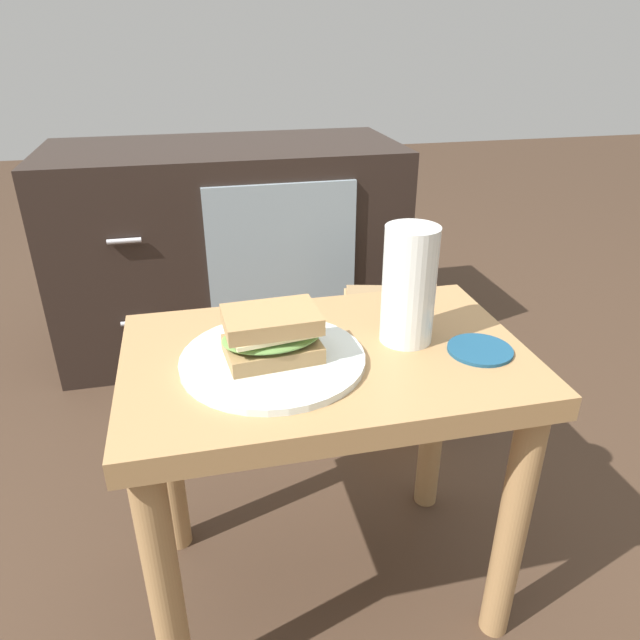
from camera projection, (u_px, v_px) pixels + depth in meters
name	position (u px, v px, depth m)	size (l,w,h in m)	color
ground_plane	(325.00, 580.00, 1.02)	(8.00, 8.00, 0.00)	#3D2B1E
side_table	(325.00, 405.00, 0.86)	(0.56, 0.36, 0.46)	#A37A4C
tv_cabinet	(230.00, 247.00, 1.71)	(0.96, 0.46, 0.58)	black
plate	(273.00, 359.00, 0.79)	(0.25, 0.25, 0.01)	silver
sandwich_front	(272.00, 334.00, 0.77)	(0.14, 0.10, 0.07)	#9E7A4C
beer_glass	(409.00, 288.00, 0.81)	(0.08, 0.08, 0.17)	silver
coaster	(480.00, 350.00, 0.81)	(0.09, 0.09, 0.01)	navy
paper_bag	(390.00, 361.00, 1.35)	(0.24, 0.18, 0.36)	tan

